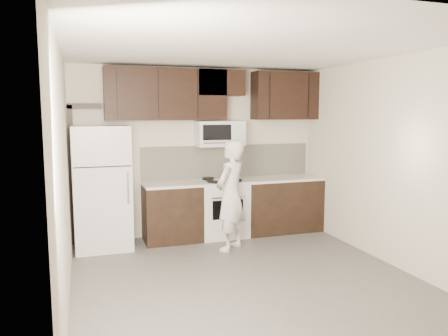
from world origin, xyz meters
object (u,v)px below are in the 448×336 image
stove (222,208)px  person (231,195)px  refrigerator (102,188)px  microwave (220,134)px

stove → person: person is taller
stove → refrigerator: size_ratio=0.52×
microwave → refrigerator: 2.00m
stove → person: size_ratio=0.59×
microwave → refrigerator: microwave is taller
microwave → person: microwave is taller
refrigerator → microwave: bearing=5.1°
microwave → refrigerator: (-1.85, -0.17, -0.75)m
person → refrigerator: bearing=-62.1°
person → microwave: bearing=-138.1°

